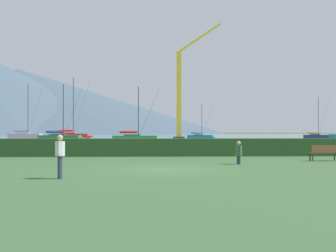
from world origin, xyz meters
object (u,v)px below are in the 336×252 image
at_px(sailboat_slip_4, 26,135).
at_px(dock_crane, 181,99).
at_px(sailboat_slip_5, 317,136).
at_px(park_bench_near_path, 324,152).
at_px(sailboat_slip_1, 135,138).
at_px(sailboat_slip_10, 200,137).
at_px(person_standing_walker, 60,153).
at_px(sailboat_slip_9, 60,138).
at_px(person_seated_viewer, 239,151).
at_px(sailboat_slip_7, 71,136).

bearing_deg(sailboat_slip_4, dock_crane, -34.13).
distance_m(sailboat_slip_5, park_bench_near_path, 82.79).
distance_m(sailboat_slip_1, sailboat_slip_4, 47.03).
xyz_separation_m(sailboat_slip_10, person_standing_walker, (-15.47, -82.87, 0.43)).
xyz_separation_m(sailboat_slip_5, person_standing_walker, (-43.88, -86.34, 0.41)).
xyz_separation_m(sailboat_slip_4, sailboat_slip_9, (14.37, -31.58, -0.09)).
distance_m(sailboat_slip_4, person_seated_viewer, 90.28).
bearing_deg(sailboat_slip_9, sailboat_slip_7, 100.34).
bearing_deg(sailboat_slip_9, sailboat_slip_5, 31.44).
distance_m(sailboat_slip_1, person_seated_viewer, 45.81).
bearing_deg(sailboat_slip_5, sailboat_slip_9, -151.34).
bearing_deg(person_standing_walker, sailboat_slip_9, 100.54).
bearing_deg(person_standing_walker, sailboat_slip_7, 99.01).
distance_m(sailboat_slip_1, person_standing_walker, 52.17).
relative_size(sailboat_slip_5, person_standing_walker, 6.08).
distance_m(sailboat_slip_1, sailboat_slip_7, 32.93).
bearing_deg(person_standing_walker, sailboat_slip_5, 62.68).
distance_m(person_seated_viewer, dock_crane, 56.10).
height_order(sailboat_slip_10, person_standing_walker, sailboat_slip_10).
height_order(sailboat_slip_1, park_bench_near_path, sailboat_slip_1).
height_order(sailboat_slip_9, person_seated_viewer, sailboat_slip_9).
xyz_separation_m(person_standing_walker, dock_crane, (9.43, 62.50, 6.54)).
bearing_deg(sailboat_slip_5, sailboat_slip_7, -172.90).
bearing_deg(dock_crane, sailboat_slip_9, -170.18).
bearing_deg(sailboat_slip_4, person_standing_walker, -69.74).
xyz_separation_m(sailboat_slip_4, sailboat_slip_10, (41.21, -7.62, -0.21)).
relative_size(sailboat_slip_1, sailboat_slip_5, 0.87).
bearing_deg(dock_crane, park_bench_near_path, -85.22).
bearing_deg(sailboat_slip_10, sailboat_slip_5, 14.45).
bearing_deg(park_bench_near_path, sailboat_slip_4, 109.35).
bearing_deg(sailboat_slip_5, sailboat_slip_10, -170.78).
bearing_deg(sailboat_slip_4, sailboat_slip_9, -61.15).
bearing_deg(sailboat_slip_9, sailboat_slip_4, 119.50).
bearing_deg(person_seated_viewer, sailboat_slip_1, 90.46).
distance_m(park_bench_near_path, person_standing_walker, 16.65).
height_order(park_bench_near_path, person_seated_viewer, person_seated_viewer).
relative_size(sailboat_slip_4, sailboat_slip_10, 1.64).
bearing_deg(sailboat_slip_5, sailboat_slip_4, 178.84).
bearing_deg(person_seated_viewer, sailboat_slip_7, 98.24).
distance_m(sailboat_slip_5, person_standing_walker, 96.85).
relative_size(sailboat_slip_9, sailboat_slip_10, 1.21).
relative_size(sailboat_slip_1, park_bench_near_path, 4.87).
bearing_deg(sailboat_slip_10, sailboat_slip_7, -169.77).
bearing_deg(person_seated_viewer, park_bench_near_path, 14.50).
bearing_deg(sailboat_slip_1, sailboat_slip_9, 149.98).
bearing_deg(sailboat_slip_7, sailboat_slip_5, 4.47).
xyz_separation_m(park_bench_near_path, person_seated_viewer, (-5.68, -2.35, 0.15)).
distance_m(sailboat_slip_5, sailboat_slip_7, 57.55).
bearing_deg(park_bench_near_path, dock_crane, 88.15).
relative_size(sailboat_slip_9, person_seated_viewer, 7.79).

